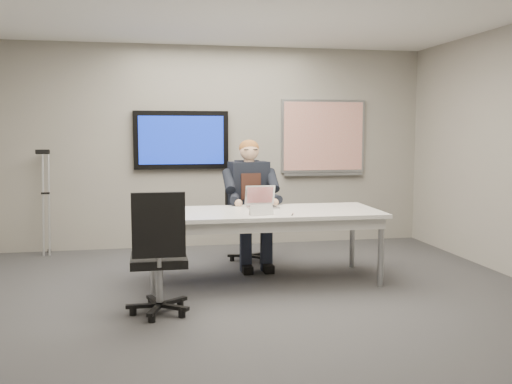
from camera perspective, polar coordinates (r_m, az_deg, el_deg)
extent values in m
cube|color=#323235|center=(5.34, 0.23, -11.58)|extent=(6.00, 6.00, 0.02)
cube|color=gray|center=(8.06, -3.94, 4.51)|extent=(6.00, 0.02, 2.80)
cube|color=gray|center=(2.24, 15.37, 0.15)|extent=(6.00, 0.02, 2.80)
cube|color=white|center=(6.13, 0.71, -2.07)|extent=(2.52, 1.08, 0.04)
cube|color=silver|center=(6.14, 0.71, -2.84)|extent=(2.41, 0.98, 0.10)
cylinder|color=#93979C|center=(5.66, -10.23, -6.83)|extent=(0.06, 0.06, 0.73)
cylinder|color=#93979C|center=(6.11, 12.38, -5.91)|extent=(0.06, 0.06, 0.73)
cylinder|color=#93979C|center=(6.52, -10.22, -5.12)|extent=(0.06, 0.06, 0.73)
cylinder|color=#93979C|center=(6.91, 9.60, -4.46)|extent=(0.06, 0.06, 0.73)
cube|color=black|center=(7.96, -7.49, 5.17)|extent=(1.30, 0.08, 0.80)
cube|color=navy|center=(7.91, -7.47, 5.17)|extent=(1.16, 0.01, 0.66)
cube|color=#93979C|center=(8.36, 6.73, 5.57)|extent=(1.25, 0.04, 1.05)
cube|color=white|center=(8.34, 6.78, 5.57)|extent=(1.18, 0.01, 0.98)
cube|color=#93979C|center=(8.35, 6.75, 1.79)|extent=(1.18, 0.05, 0.04)
cylinder|color=#93979C|center=(7.14, -0.75, -4.87)|extent=(0.06, 0.06, 0.34)
cube|color=black|center=(7.11, -0.76, -3.53)|extent=(0.57, 0.57, 0.07)
cube|color=black|center=(7.23, -1.70, -0.89)|extent=(0.38, 0.21, 0.49)
cylinder|color=#93979C|center=(5.19, -9.65, -8.77)|extent=(0.06, 0.06, 0.38)
cube|color=black|center=(5.15, -9.69, -6.71)|extent=(0.49, 0.49, 0.07)
cube|color=black|center=(4.85, -9.72, -3.28)|extent=(0.45, 0.06, 0.55)
cube|color=black|center=(7.02, -0.73, 0.42)|extent=(0.50, 0.33, 0.65)
cube|color=#371D16|center=(6.88, -0.52, 0.58)|extent=(0.25, 0.05, 0.31)
sphere|color=#E5B28C|center=(6.96, -0.68, 4.14)|extent=(0.23, 0.23, 0.23)
ellipsoid|color=brown|center=(6.97, -0.71, 4.42)|extent=(0.25, 0.25, 0.21)
cube|color=#B2B2B4|center=(6.32, 0.67, -1.54)|extent=(0.34, 0.24, 0.02)
cube|color=black|center=(6.31, 0.68, -1.46)|extent=(0.29, 0.17, 0.00)
cube|color=#B2B2B4|center=(6.46, 0.39, -0.31)|extent=(0.34, 0.09, 0.22)
cube|color=#B1121C|center=(6.45, 0.41, -0.30)|extent=(0.30, 0.07, 0.19)
cylinder|color=black|center=(5.83, 3.67, -2.24)|extent=(0.05, 0.12, 0.01)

